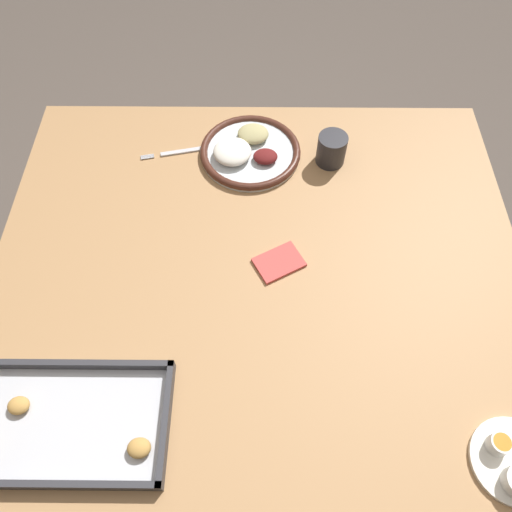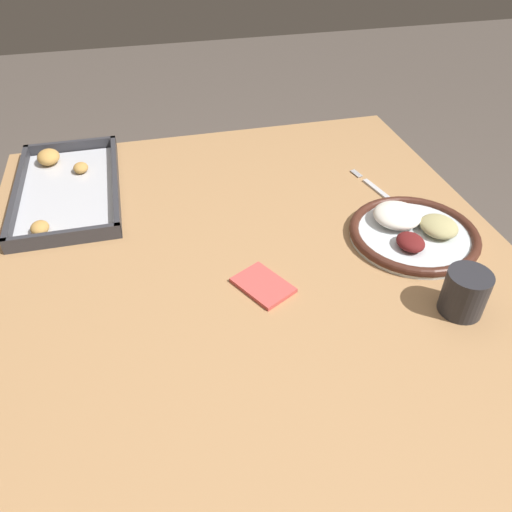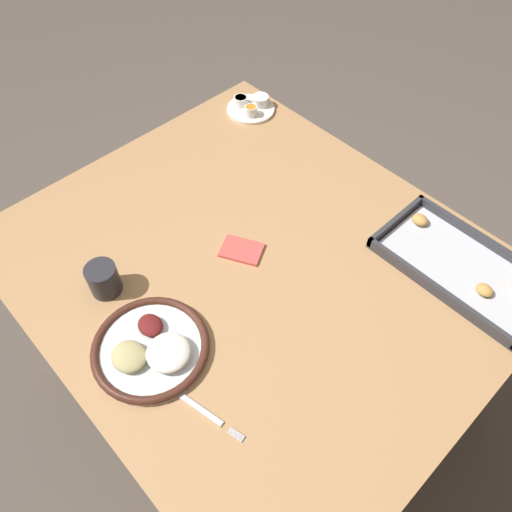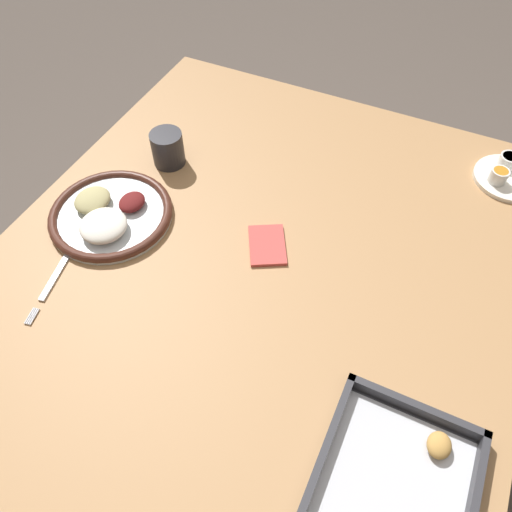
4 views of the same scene
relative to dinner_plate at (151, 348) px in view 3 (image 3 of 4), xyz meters
name	(u,v)px [view 3 (image 3 of 4)]	position (x,y,z in m)	size (l,w,h in m)	color
ground_plane	(255,380)	(-0.03, 0.34, -0.74)	(8.00, 8.00, 0.00)	#564C44
dining_table	(254,282)	(-0.03, 0.34, -0.11)	(1.21, 1.04, 0.73)	#AD7F51
dinner_plate	(151,348)	(0.00, 0.00, 0.00)	(0.26, 0.26, 0.05)	silver
fork	(200,409)	(0.18, -0.01, -0.01)	(0.20, 0.05, 0.00)	silver
saucer_plate	(251,106)	(-0.49, 0.76, 0.00)	(0.16, 0.16, 0.04)	white
baking_tray	(466,268)	(0.36, 0.70, 0.00)	(0.42, 0.23, 0.04)	#333338
drinking_cup	(104,279)	(-0.21, 0.02, 0.03)	(0.07, 0.07, 0.08)	#28282D
napkin	(241,250)	(-0.07, 0.34, -0.01)	(0.13, 0.11, 0.01)	#CC4C47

